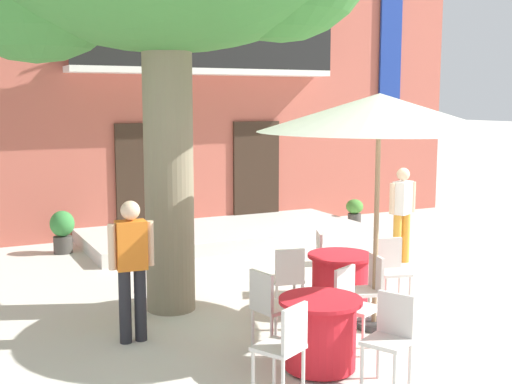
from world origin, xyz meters
The scene contains 18 objects.
ground_plane centered at (0.00, 0.00, 0.00)m, with size 120.00×120.00×0.00m, color beige.
building_facade centered at (-0.97, 6.99, 3.75)m, with size 13.00×5.09×7.50m.
entrance_step_platform centered at (-0.97, 3.77, 0.12)m, with size 5.49×2.47×0.25m, color silver.
cafe_table_near_tree centered at (-2.66, -2.53, 0.39)m, with size 0.86×0.86×0.76m.
cafe_chair_near_tree_0 centered at (-3.29, -2.93, 0.53)m, with size 0.54×0.54×0.91m.
cafe_chair_near_tree_1 centered at (-2.26, -3.16, 0.53)m, with size 0.54×0.54×0.91m.
cafe_chair_near_tree_2 centered at (-2.00, -2.15, 0.53)m, with size 0.53×0.53×0.91m.
cafe_chair_near_tree_3 centered at (-2.88, -1.81, 0.53)m, with size 0.47×0.47×0.91m.
cafe_table_middle centered at (-1.39, -0.97, 0.39)m, with size 0.86×0.86×0.76m.
cafe_chair_middle_0 centered at (-1.48, -1.72, 0.53)m, with size 0.48×0.48×0.91m.
cafe_chair_middle_1 centered at (-0.64, -1.09, 0.53)m, with size 0.49×0.49×0.91m.
cafe_chair_middle_2 centered at (-1.15, -0.26, 0.53)m, with size 0.53×0.53×0.91m.
cafe_chair_middle_3 centered at (-2.14, -0.89, 0.53)m, with size 0.47×0.47×0.91m.
cafe_umbrella centered at (-1.39, -1.73, 2.61)m, with size 2.90×2.90×2.85m.
ground_planter_left centered at (-4.07, 4.03, 0.44)m, with size 0.44×0.44×0.78m.
ground_planter_right centered at (2.12, 3.74, 0.35)m, with size 0.38×0.38×0.61m.
pedestrian_near_entrance centered at (-4.16, -0.88, 0.93)m, with size 0.53×0.25×1.65m.
pedestrian_mid_plaza centered at (0.99, 0.73, 0.92)m, with size 0.53×0.35×1.64m.
Camera 1 is at (-6.16, -8.10, 2.78)m, focal length 46.47 mm.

